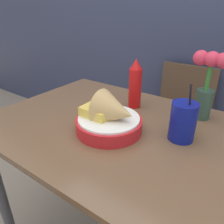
{
  "coord_description": "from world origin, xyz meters",
  "views": [
    {
      "loc": [
        0.47,
        -0.65,
        1.21
      ],
      "look_at": [
        0.01,
        -0.02,
        0.82
      ],
      "focal_mm": 35.0,
      "sensor_mm": 36.0,
      "label": 1
    }
  ],
  "objects_px": {
    "ketchup_bottle": "(135,84)",
    "flower_vase": "(207,82)",
    "food_basket": "(111,118)",
    "chair_far_window": "(180,111)",
    "drink_cup": "(183,123)"
  },
  "relations": [
    {
      "from": "chair_far_window",
      "to": "flower_vase",
      "type": "height_order",
      "value": "flower_vase"
    },
    {
      "from": "drink_cup",
      "to": "ketchup_bottle",
      "type": "bearing_deg",
      "value": 152.2
    },
    {
      "from": "chair_far_window",
      "to": "drink_cup",
      "type": "height_order",
      "value": "drink_cup"
    },
    {
      "from": "ketchup_bottle",
      "to": "drink_cup",
      "type": "height_order",
      "value": "ketchup_bottle"
    },
    {
      "from": "food_basket",
      "to": "ketchup_bottle",
      "type": "distance_m",
      "value": 0.27
    },
    {
      "from": "chair_far_window",
      "to": "ketchup_bottle",
      "type": "bearing_deg",
      "value": -93.36
    },
    {
      "from": "flower_vase",
      "to": "food_basket",
      "type": "bearing_deg",
      "value": -128.09
    },
    {
      "from": "ketchup_bottle",
      "to": "flower_vase",
      "type": "xyz_separation_m",
      "value": [
        0.3,
        0.07,
        0.05
      ]
    },
    {
      "from": "chair_far_window",
      "to": "drink_cup",
      "type": "xyz_separation_m",
      "value": [
        0.25,
        -0.79,
        0.34
      ]
    },
    {
      "from": "flower_vase",
      "to": "chair_far_window",
      "type": "bearing_deg",
      "value": 114.46
    },
    {
      "from": "ketchup_bottle",
      "to": "flower_vase",
      "type": "distance_m",
      "value": 0.31
    },
    {
      "from": "ketchup_bottle",
      "to": "flower_vase",
      "type": "relative_size",
      "value": 0.81
    },
    {
      "from": "chair_far_window",
      "to": "food_basket",
      "type": "relative_size",
      "value": 3.2
    },
    {
      "from": "food_basket",
      "to": "ketchup_bottle",
      "type": "relative_size",
      "value": 1.11
    },
    {
      "from": "chair_far_window",
      "to": "drink_cup",
      "type": "relative_size",
      "value": 3.68
    }
  ]
}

